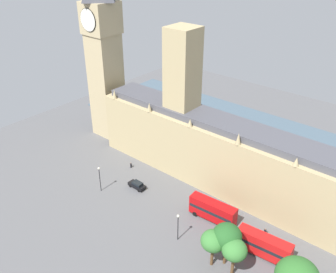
{
  "coord_description": "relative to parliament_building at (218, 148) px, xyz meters",
  "views": [
    {
      "loc": [
        63.06,
        37.91,
        54.43
      ],
      "look_at": [
        1.0,
        -14.43,
        9.5
      ],
      "focal_mm": 39.38,
      "sensor_mm": 36.0,
      "label": 1
    }
  ],
  "objects": [
    {
      "name": "pedestrian_midblock",
      "position": [
        9.16,
        -20.61,
        -8.94
      ],
      "size": [
        0.66,
        0.62,
        1.55
      ],
      "rotation": [
        0.0,
        0.0,
        0.93
      ],
      "color": "black",
      "rests_on": "ground"
    },
    {
      "name": "street_lamp_slot_11",
      "position": [
        21.58,
        5.27,
        -5.17
      ],
      "size": [
        0.56,
        0.56,
        6.42
      ],
      "color": "black",
      "rests_on": "ground"
    },
    {
      "name": "double_decker_bus_opposite_hall",
      "position": [
        14.33,
        20.37,
        -7.01
      ],
      "size": [
        3.43,
        10.68,
        4.75
      ],
      "rotation": [
        0.0,
        0.0,
        0.09
      ],
      "color": "red",
      "rests_on": "ground"
    },
    {
      "name": "car_black_leading",
      "position": [
        14.54,
        -13.09,
        -8.75
      ],
      "size": [
        2.02,
        4.53,
        1.74
      ],
      "rotation": [
        0.0,
        0.0,
        3.13
      ],
      "color": "black",
      "rests_on": "ground"
    },
    {
      "name": "double_decker_bus_kerbside",
      "position": [
        12.2,
        7.28,
        -7.01
      ],
      "size": [
        3.25,
        10.65,
        4.75
      ],
      "rotation": [
        0.0,
        0.0,
        0.07
      ],
      "color": "#B20C0F",
      "rests_on": "ground"
    },
    {
      "name": "plane_tree_slot_10",
      "position": [
        20.66,
        15.76,
        -2.95
      ],
      "size": [
        5.43,
        5.43,
        9.05
      ],
      "color": "brown",
      "rests_on": "ground"
    },
    {
      "name": "river_thames",
      "position": [
        -26.91,
        1.44,
        -9.52
      ],
      "size": [
        34.94,
        125.75,
        0.25
      ],
      "primitive_type": "cube",
      "color": "#475B6B",
      "rests_on": "ground"
    },
    {
      "name": "pedestrian_under_trees",
      "position": [
        8.56,
        0.24,
        -8.97
      ],
      "size": [
        0.52,
        0.61,
        1.49
      ],
      "rotation": [
        0.0,
        0.0,
        5.98
      ],
      "color": "navy",
      "rests_on": "ground"
    },
    {
      "name": "parliament_building",
      "position": [
        0.0,
        0.0,
        0.0
      ],
      "size": [
        10.85,
        69.73,
        36.52
      ],
      "color": "tan",
      "rests_on": "ground"
    },
    {
      "name": "plane_tree_trailing",
      "position": [
        22.05,
        18.25,
        -3.65
      ],
      "size": [
        4.51,
        4.51,
        7.98
      ],
      "color": "brown",
      "rests_on": "ground"
    },
    {
      "name": "plane_tree_by_river_gate",
      "position": [
        22.49,
        14.11,
        -3.78
      ],
      "size": [
        4.61,
        4.61,
        7.88
      ],
      "color": "brown",
      "rests_on": "ground"
    },
    {
      "name": "street_lamp_slot_12",
      "position": [
        20.88,
        -19.03,
        -5.01
      ],
      "size": [
        0.56,
        0.56,
        6.68
      ],
      "color": "black",
      "rests_on": "ground"
    },
    {
      "name": "ground_plane",
      "position": [
        1.99,
        1.44,
        -9.64
      ],
      "size": [
        139.73,
        139.73,
        0.0
      ],
      "primitive_type": "plane",
      "color": "#565659"
    },
    {
      "name": "pedestrian_corner",
      "position": [
        9.07,
        18.16,
        -8.87
      ],
      "size": [
        0.72,
        0.66,
        1.72
      ],
      "rotation": [
        0.0,
        0.0,
        5.3
      ],
      "color": "black",
      "rests_on": "ground"
    },
    {
      "name": "clock_tower",
      "position": [
        -0.85,
        -39.81,
        18.99
      ],
      "size": [
        8.64,
        8.64,
        55.35
      ],
      "color": "tan",
      "rests_on": "ground"
    }
  ]
}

